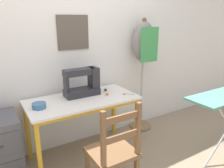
% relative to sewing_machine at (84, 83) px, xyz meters
% --- Properties ---
extents(ground_plane, '(14.00, 14.00, 0.00)m').
position_rel_sewing_machine_xyz_m(ground_plane, '(-0.07, -0.40, -0.86)').
color(ground_plane, gray).
extents(wall_back, '(10.00, 0.07, 2.55)m').
position_rel_sewing_machine_xyz_m(wall_back, '(-0.07, 0.26, 0.42)').
color(wall_back, silver).
rests_on(wall_back, ground_plane).
extents(sewing_table, '(1.21, 0.60, 0.71)m').
position_rel_sewing_machine_xyz_m(sewing_table, '(-0.07, -0.12, -0.23)').
color(sewing_table, silver).
rests_on(sewing_table, ground_plane).
extents(sewing_machine, '(0.41, 0.18, 0.34)m').
position_rel_sewing_machine_xyz_m(sewing_machine, '(0.00, 0.00, 0.00)').
color(sewing_machine, '#28282D').
rests_on(sewing_machine, sewing_table).
extents(fabric_bowl, '(0.14, 0.14, 0.05)m').
position_rel_sewing_machine_xyz_m(fabric_bowl, '(-0.54, -0.13, -0.12)').
color(fabric_bowl, teal).
rests_on(fabric_bowl, sewing_table).
extents(scissors, '(0.13, 0.11, 0.01)m').
position_rel_sewing_machine_xyz_m(scissors, '(0.43, -0.24, -0.15)').
color(scissors, silver).
rests_on(scissors, sewing_table).
extents(thread_spool_near_machine, '(0.04, 0.04, 0.03)m').
position_rel_sewing_machine_xyz_m(thread_spool_near_machine, '(0.22, -0.15, -0.13)').
color(thread_spool_near_machine, orange).
rests_on(thread_spool_near_machine, sewing_table).
extents(thread_spool_mid_table, '(0.04, 0.04, 0.04)m').
position_rel_sewing_machine_xyz_m(thread_spool_mid_table, '(0.28, -0.01, -0.13)').
color(thread_spool_mid_table, black).
rests_on(thread_spool_mid_table, sewing_table).
extents(wooden_chair, '(0.40, 0.38, 0.90)m').
position_rel_sewing_machine_xyz_m(wooden_chair, '(-0.08, -0.77, -0.44)').
color(wooden_chair, brown).
rests_on(wooden_chair, ground_plane).
extents(dress_form, '(0.33, 0.32, 1.57)m').
position_rel_sewing_machine_xyz_m(dress_form, '(0.94, 0.10, 0.31)').
color(dress_form, '#846647').
rests_on(dress_form, ground_plane).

